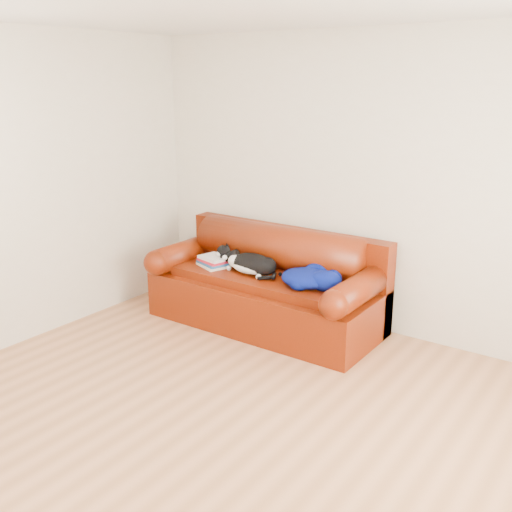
# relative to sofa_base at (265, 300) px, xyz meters

# --- Properties ---
(ground) EXTENTS (4.50, 4.50, 0.00)m
(ground) POSITION_rel_sofa_base_xyz_m (0.74, -1.49, -0.24)
(ground) COLOR #97623C
(ground) RESTS_ON ground
(room_shell) EXTENTS (4.52, 4.02, 2.61)m
(room_shell) POSITION_rel_sofa_base_xyz_m (0.87, -1.48, 1.43)
(room_shell) COLOR beige
(room_shell) RESTS_ON ground
(sofa_base) EXTENTS (2.10, 0.90, 0.50)m
(sofa_base) POSITION_rel_sofa_base_xyz_m (0.00, 0.00, 0.00)
(sofa_base) COLOR #421002
(sofa_base) RESTS_ON ground
(sofa_back) EXTENTS (2.10, 1.01, 0.88)m
(sofa_back) POSITION_rel_sofa_base_xyz_m (-0.00, 0.24, 0.30)
(sofa_back) COLOR #421002
(sofa_back) RESTS_ON ground
(book_stack) EXTENTS (0.35, 0.31, 0.10)m
(book_stack) POSITION_rel_sofa_base_xyz_m (-0.50, -0.12, 0.31)
(book_stack) COLOR silver
(book_stack) RESTS_ON sofa_base
(cat) EXTENTS (0.64, 0.27, 0.23)m
(cat) POSITION_rel_sofa_base_xyz_m (-0.09, -0.09, 0.35)
(cat) COLOR black
(cat) RESTS_ON sofa_base
(blanket) EXTENTS (0.64, 0.52, 0.17)m
(blanket) POSITION_rel_sofa_base_xyz_m (0.50, -0.06, 0.34)
(blanket) COLOR #020D40
(blanket) RESTS_ON sofa_base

